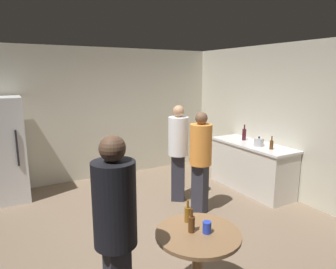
% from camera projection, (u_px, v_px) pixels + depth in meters
% --- Properties ---
extents(ground_plane, '(5.20, 5.20, 0.10)m').
position_uv_depth(ground_plane, '(156.00, 234.00, 4.25)').
color(ground_plane, '#7A6651').
extents(wall_back, '(5.32, 0.06, 2.70)m').
position_uv_depth(wall_back, '(98.00, 114.00, 6.22)').
color(wall_back, beige).
rests_on(wall_back, ground_plane).
extents(wall_side_right, '(0.06, 5.20, 2.70)m').
position_uv_depth(wall_side_right, '(290.00, 122.00, 5.23)').
color(wall_side_right, beige).
rests_on(wall_side_right, ground_plane).
extents(refrigerator, '(0.70, 0.68, 1.80)m').
position_uv_depth(refrigerator, '(3.00, 150.00, 5.08)').
color(refrigerator, white).
rests_on(refrigerator, ground_plane).
extents(kitchen_counter, '(0.64, 1.70, 0.90)m').
position_uv_depth(kitchen_counter, '(251.00, 167.00, 5.67)').
color(kitchen_counter, beige).
rests_on(kitchen_counter, ground_plane).
extents(kettle, '(0.24, 0.17, 0.18)m').
position_uv_depth(kettle, '(259.00, 142.00, 5.38)').
color(kettle, '#B2B2B7').
rests_on(kettle, kitchen_counter).
extents(wine_bottle_on_counter, '(0.08, 0.08, 0.31)m').
position_uv_depth(wine_bottle_on_counter, '(244.00, 134.00, 5.84)').
color(wine_bottle_on_counter, '#3F141E').
rests_on(wine_bottle_on_counter, kitchen_counter).
extents(beer_bottle_on_counter, '(0.06, 0.06, 0.23)m').
position_uv_depth(beer_bottle_on_counter, '(271.00, 145.00, 5.14)').
color(beer_bottle_on_counter, '#593314').
rests_on(beer_bottle_on_counter, kitchen_counter).
extents(foreground_table, '(0.80, 0.80, 0.73)m').
position_uv_depth(foreground_table, '(198.00, 242.00, 2.80)').
color(foreground_table, olive).
rests_on(foreground_table, ground_plane).
extents(beer_bottle_amber, '(0.06, 0.06, 0.23)m').
position_uv_depth(beer_bottle_amber, '(188.00, 214.00, 2.96)').
color(beer_bottle_amber, '#8C5919').
rests_on(beer_bottle_amber, foreground_table).
extents(beer_bottle_brown, '(0.06, 0.06, 0.23)m').
position_uv_depth(beer_bottle_brown, '(192.00, 224.00, 2.77)').
color(beer_bottle_brown, '#593314').
rests_on(beer_bottle_brown, foreground_table).
extents(plastic_cup_blue, '(0.08, 0.08, 0.11)m').
position_uv_depth(plastic_cup_blue, '(207.00, 227.00, 2.76)').
color(plastic_cup_blue, blue).
rests_on(plastic_cup_blue, foreground_table).
extents(person_in_white_shirt, '(0.47, 0.47, 1.67)m').
position_uv_depth(person_in_white_shirt, '(178.00, 146.00, 5.07)').
color(person_in_white_shirt, '#2D2D38').
rests_on(person_in_white_shirt, ground_plane).
extents(person_in_black_shirt, '(0.35, 0.35, 1.74)m').
position_uv_depth(person_in_black_shirt, '(115.00, 225.00, 2.34)').
color(person_in_black_shirt, '#2D2D38').
rests_on(person_in_black_shirt, ground_plane).
extents(person_in_orange_shirt, '(0.44, 0.44, 1.62)m').
position_uv_depth(person_in_orange_shirt, '(201.00, 155.00, 4.62)').
color(person_in_orange_shirt, '#2D2D38').
rests_on(person_in_orange_shirt, ground_plane).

